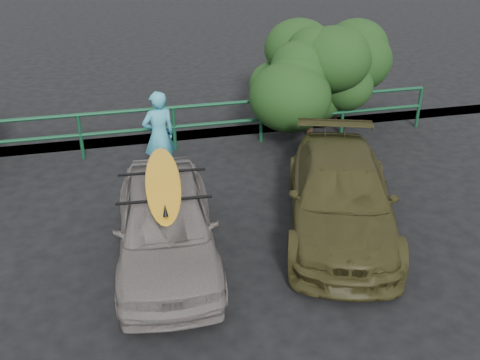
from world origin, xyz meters
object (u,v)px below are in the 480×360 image
object	(u,v)px
olive_vehicle	(340,196)
surfboard	(163,182)
guardrail	(128,132)
sedan	(166,224)
man	(159,135)

from	to	relation	value
olive_vehicle	surfboard	distance (m)	3.02
guardrail	surfboard	bearing A→B (deg)	-85.08
guardrail	sedan	distance (m)	4.14
guardrail	surfboard	xyz separation A→B (m)	(0.36, -4.12, 0.82)
surfboard	sedan	bearing A→B (deg)	0.00
man	surfboard	world-z (taller)	man
guardrail	sedan	world-z (taller)	sedan
guardrail	man	bearing A→B (deg)	-65.71
sedan	man	bearing A→B (deg)	89.83
olive_vehicle	man	xyz separation A→B (m)	(-2.71, 2.63, 0.28)
guardrail	olive_vehicle	xyz separation A→B (m)	(3.28, -3.88, 0.09)
guardrail	olive_vehicle	size ratio (longest dim) A/B	3.32
surfboard	man	bearing A→B (deg)	89.83
olive_vehicle	man	world-z (taller)	man
sedan	surfboard	distance (m)	0.71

